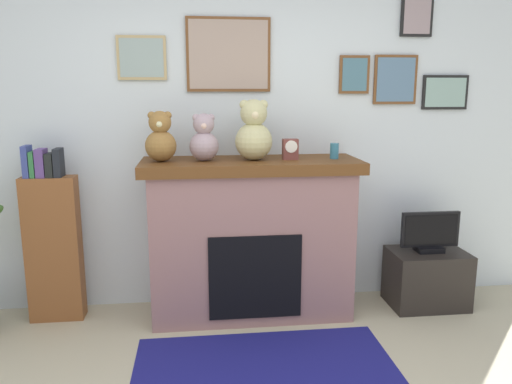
# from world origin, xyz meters

# --- Properties ---
(back_wall) EXTENTS (5.20, 0.15, 2.60)m
(back_wall) POSITION_xyz_m (0.01, 2.00, 1.31)
(back_wall) COLOR silver
(back_wall) RESTS_ON ground_plane
(fireplace) EXTENTS (1.55, 0.59, 1.16)m
(fireplace) POSITION_xyz_m (0.13, 1.67, 0.59)
(fireplace) COLOR #8E6664
(fireplace) RESTS_ON ground_plane
(bookshelf) EXTENTS (0.37, 0.16, 1.28)m
(bookshelf) POSITION_xyz_m (-1.30, 1.74, 0.58)
(bookshelf) COLOR brown
(bookshelf) RESTS_ON ground_plane
(tv_stand) EXTENTS (0.57, 0.40, 0.44)m
(tv_stand) POSITION_xyz_m (1.49, 1.64, 0.22)
(tv_stand) COLOR black
(tv_stand) RESTS_ON ground_plane
(television) EXTENTS (0.45, 0.14, 0.31)m
(television) POSITION_xyz_m (1.49, 1.64, 0.58)
(television) COLOR black
(television) RESTS_ON tv_stand
(area_rug) EXTENTS (1.59, 1.19, 0.01)m
(area_rug) POSITION_xyz_m (0.13, 0.73, 0.00)
(area_rug) COLOR navy
(area_rug) RESTS_ON ground_plane
(candle_jar) EXTENTS (0.06, 0.06, 0.11)m
(candle_jar) POSITION_xyz_m (0.73, 1.65, 1.22)
(candle_jar) COLOR teal
(candle_jar) RESTS_ON fireplace
(mantel_clock) EXTENTS (0.11, 0.08, 0.15)m
(mantel_clock) POSITION_xyz_m (0.41, 1.65, 1.24)
(mantel_clock) COLOR brown
(mantel_clock) RESTS_ON fireplace
(teddy_bear_tan) EXTENTS (0.22, 0.22, 0.35)m
(teddy_bear_tan) POSITION_xyz_m (-0.50, 1.65, 1.32)
(teddy_bear_tan) COLOR olive
(teddy_bear_tan) RESTS_ON fireplace
(teddy_bear_brown) EXTENTS (0.20, 0.20, 0.33)m
(teddy_bear_brown) POSITION_xyz_m (-0.20, 1.65, 1.31)
(teddy_bear_brown) COLOR #A48D96
(teddy_bear_brown) RESTS_ON fireplace
(teddy_bear_cream) EXTENTS (0.26, 0.26, 0.43)m
(teddy_bear_cream) POSITION_xyz_m (0.14, 1.65, 1.35)
(teddy_bear_cream) COLOR #BDB881
(teddy_bear_cream) RESTS_ON fireplace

